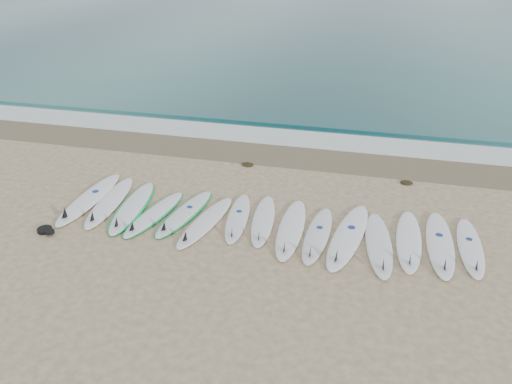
% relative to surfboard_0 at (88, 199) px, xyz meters
% --- Properties ---
extents(ground, '(120.00, 120.00, 0.00)m').
position_rel_surfboard_0_xyz_m(ground, '(4.41, -0.09, -0.06)').
color(ground, tan).
extents(ocean, '(120.00, 55.00, 0.03)m').
position_rel_surfboard_0_xyz_m(ocean, '(4.41, 32.41, -0.05)').
color(ocean, '#215A5C').
rests_on(ocean, ground).
extents(wet_sand_band, '(120.00, 1.80, 0.01)m').
position_rel_surfboard_0_xyz_m(wet_sand_band, '(4.41, 4.01, -0.06)').
color(wet_sand_band, brown).
rests_on(wet_sand_band, ground).
extents(foam_band, '(120.00, 1.40, 0.04)m').
position_rel_surfboard_0_xyz_m(foam_band, '(4.41, 5.41, -0.04)').
color(foam_band, silver).
rests_on(foam_band, ground).
extents(wave_crest, '(120.00, 1.00, 0.10)m').
position_rel_surfboard_0_xyz_m(wave_crest, '(4.41, 6.91, -0.01)').
color(wave_crest, '#215A5C').
rests_on(wave_crest, ground).
extents(surfboard_0, '(0.61, 2.87, 0.37)m').
position_rel_surfboard_0_xyz_m(surfboard_0, '(0.00, 0.00, 0.00)').
color(surfboard_0, white).
rests_on(surfboard_0, ground).
extents(surfboard_1, '(0.84, 2.73, 0.34)m').
position_rel_surfboard_0_xyz_m(surfboard_1, '(0.57, -0.02, -0.00)').
color(surfboard_1, white).
rests_on(surfboard_1, ground).
extents(surfboard_2, '(0.91, 2.70, 0.34)m').
position_rel_surfboard_0_xyz_m(surfboard_2, '(1.22, -0.10, -0.01)').
color(surfboard_2, white).
rests_on(surfboard_2, ground).
extents(surfboard_3, '(0.94, 2.43, 0.30)m').
position_rel_surfboard_0_xyz_m(surfboard_3, '(1.86, -0.27, -0.02)').
color(surfboard_3, white).
rests_on(surfboard_3, ground).
extents(surfboard_4, '(0.96, 2.50, 0.31)m').
position_rel_surfboard_0_xyz_m(surfboard_4, '(2.53, -0.07, -0.02)').
color(surfboard_4, white).
rests_on(surfboard_4, ground).
extents(surfboard_5, '(0.90, 2.54, 0.32)m').
position_rel_surfboard_0_xyz_m(surfboard_5, '(3.13, -0.36, -0.01)').
color(surfboard_5, white).
rests_on(surfboard_5, ground).
extents(surfboard_6, '(0.76, 2.34, 0.29)m').
position_rel_surfboard_0_xyz_m(surfboard_6, '(3.80, -0.00, -0.01)').
color(surfboard_6, white).
rests_on(surfboard_6, ground).
extents(surfboard_7, '(0.76, 2.39, 0.30)m').
position_rel_surfboard_0_xyz_m(surfboard_7, '(4.40, 0.03, -0.01)').
color(surfboard_7, white).
rests_on(surfboard_7, ground).
extents(surfboard_8, '(0.63, 2.66, 0.34)m').
position_rel_surfboard_0_xyz_m(surfboard_8, '(5.08, -0.19, -0.00)').
color(surfboard_8, white).
rests_on(surfboard_8, ground).
extents(surfboard_9, '(0.61, 2.44, 0.31)m').
position_rel_surfboard_0_xyz_m(surfboard_9, '(5.68, -0.30, -0.01)').
color(surfboard_9, silver).
rests_on(surfboard_9, ground).
extents(surfboard_10, '(1.04, 2.95, 0.37)m').
position_rel_surfboard_0_xyz_m(surfboard_10, '(6.32, -0.21, 0.00)').
color(surfboard_10, white).
rests_on(surfboard_10, ground).
extents(surfboard_11, '(0.80, 2.62, 0.33)m').
position_rel_surfboard_0_xyz_m(surfboard_11, '(6.98, -0.35, -0.01)').
color(surfboard_11, white).
rests_on(surfboard_11, ground).
extents(surfboard_12, '(0.56, 2.56, 0.33)m').
position_rel_surfboard_0_xyz_m(surfboard_12, '(7.59, -0.05, -0.01)').
color(surfboard_12, white).
rests_on(surfboard_12, ground).
extents(surfboard_13, '(0.56, 2.68, 0.34)m').
position_rel_surfboard_0_xyz_m(surfboard_13, '(8.23, -0.03, -0.00)').
color(surfboard_13, white).
rests_on(surfboard_13, ground).
extents(surfboard_14, '(0.51, 2.38, 0.30)m').
position_rel_surfboard_0_xyz_m(surfboard_14, '(8.83, -0.00, -0.01)').
color(surfboard_14, white).
rests_on(surfboard_14, ground).
extents(seaweed_near, '(0.35, 0.27, 0.07)m').
position_rel_surfboard_0_xyz_m(seaweed_near, '(3.25, 3.03, -0.03)').
color(seaweed_near, black).
rests_on(seaweed_near, ground).
extents(seaweed_far, '(0.33, 0.26, 0.06)m').
position_rel_surfboard_0_xyz_m(seaweed_far, '(7.61, 2.90, -0.03)').
color(seaweed_far, black).
rests_on(seaweed_far, ground).
extents(leash_coil, '(0.46, 0.36, 0.11)m').
position_rel_surfboard_0_xyz_m(leash_coil, '(-0.15, -1.50, -0.01)').
color(leash_coil, black).
rests_on(leash_coil, ground).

